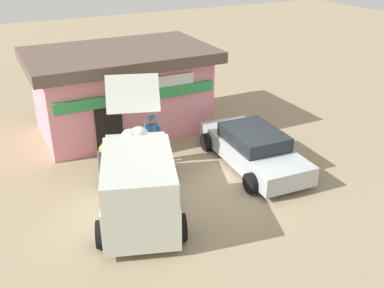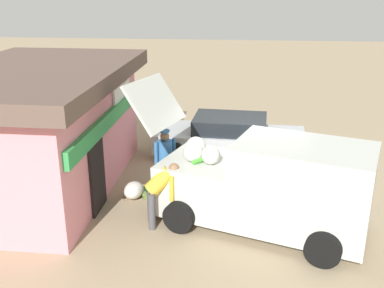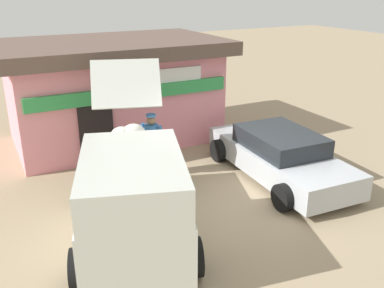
% 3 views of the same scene
% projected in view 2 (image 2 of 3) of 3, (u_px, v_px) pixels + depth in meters
% --- Properties ---
extents(ground_plane, '(60.00, 60.00, 0.00)m').
position_uv_depth(ground_plane, '(253.00, 176.00, 12.05)').
color(ground_plane, '#9E896B').
extents(storefront_bar, '(6.51, 4.16, 3.00)m').
position_uv_depth(storefront_bar, '(39.00, 128.00, 10.94)').
color(storefront_bar, pink).
rests_on(storefront_bar, ground_plane).
extents(delivery_van, '(3.24, 5.22, 2.91)m').
position_uv_depth(delivery_van, '(269.00, 185.00, 9.25)').
color(delivery_van, silver).
rests_on(delivery_van, ground_plane).
extents(parked_sedan, '(2.30, 4.45, 1.18)m').
position_uv_depth(parked_sedan, '(230.00, 137.00, 13.38)').
color(parked_sedan, '#B2B7BC').
rests_on(parked_sedan, ground_plane).
extents(vendor_standing, '(0.48, 0.48, 1.62)m').
position_uv_depth(vendor_standing, '(165.00, 158.00, 10.79)').
color(vendor_standing, '#726047').
rests_on(vendor_standing, ground_plane).
extents(customer_bending, '(0.62, 0.74, 1.38)m').
position_uv_depth(customer_bending, '(160.00, 188.00, 9.39)').
color(customer_bending, '#4C4C51').
rests_on(customer_bending, ground_plane).
extents(unloaded_banana_pile, '(0.72, 0.65, 0.39)m').
position_uv_depth(unloaded_banana_pile, '(135.00, 191.00, 10.82)').
color(unloaded_banana_pile, silver).
rests_on(unloaded_banana_pile, ground_plane).
extents(paint_bucket, '(0.31, 0.31, 0.42)m').
position_uv_depth(paint_bucket, '(171.00, 151.00, 13.23)').
color(paint_bucket, '#BF3F33').
rests_on(paint_bucket, ground_plane).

